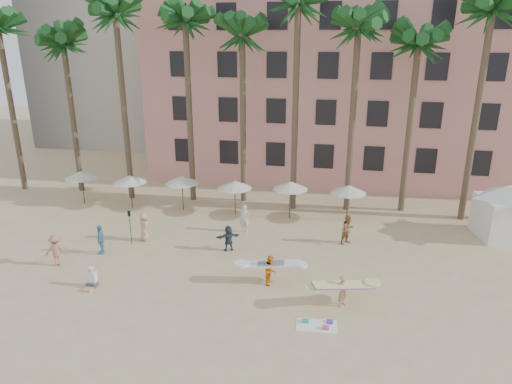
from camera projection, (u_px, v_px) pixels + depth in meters
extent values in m
plane|color=#D1B789|center=(196.00, 310.00, 21.52)|extent=(120.00, 120.00, 0.00)
cube|color=#DB9385|center=(351.00, 86.00, 41.99)|extent=(35.00, 14.00, 16.00)
cylinder|color=brown|center=(12.00, 112.00, 36.88)|extent=(0.44, 0.44, 13.00)
cylinder|color=brown|center=(73.00, 119.00, 36.64)|extent=(0.44, 0.44, 12.00)
cylinder|color=brown|center=(124.00, 110.00, 34.53)|extent=(0.44, 0.44, 14.00)
cylinder|color=brown|center=(190.00, 115.00, 34.21)|extent=(0.44, 0.44, 13.50)
cylinder|color=brown|center=(243.00, 122.00, 34.15)|extent=(0.44, 0.44, 12.50)
cylinder|color=brown|center=(295.00, 112.00, 32.20)|extent=(0.44, 0.44, 14.50)
cylinder|color=brown|center=(352.00, 123.00, 32.22)|extent=(0.44, 0.44, 13.00)
cylinder|color=brown|center=(409.00, 131.00, 32.15)|extent=(0.44, 0.44, 12.00)
cylinder|color=brown|center=(476.00, 121.00, 30.21)|extent=(0.44, 0.44, 14.00)
cylinder|color=#332B23|center=(83.00, 188.00, 35.02)|extent=(0.07, 0.07, 2.50)
cone|color=beige|center=(81.00, 175.00, 34.66)|extent=(2.50, 2.50, 0.55)
cylinder|color=#332B23|center=(131.00, 192.00, 34.25)|extent=(0.07, 0.07, 2.40)
cone|color=beige|center=(130.00, 179.00, 33.91)|extent=(2.50, 2.50, 0.55)
cylinder|color=#332B23|center=(183.00, 194.00, 33.73)|extent=(0.07, 0.07, 2.50)
cone|color=beige|center=(182.00, 180.00, 33.38)|extent=(2.50, 2.50, 0.55)
cylinder|color=#332B23|center=(235.00, 198.00, 32.96)|extent=(0.07, 0.07, 2.40)
cone|color=beige|center=(235.00, 185.00, 32.62)|extent=(2.50, 2.50, 0.55)
cylinder|color=#332B23|center=(290.00, 201.00, 32.14)|extent=(0.07, 0.07, 2.60)
cone|color=beige|center=(290.00, 185.00, 31.78)|extent=(2.50, 2.50, 0.55)
cylinder|color=#332B23|center=(348.00, 204.00, 31.65)|extent=(0.07, 0.07, 2.50)
cone|color=beige|center=(349.00, 189.00, 31.30)|extent=(2.50, 2.50, 0.55)
cube|color=white|center=(504.00, 218.00, 29.10)|extent=(3.44, 3.44, 2.60)
cone|color=white|center=(509.00, 192.00, 28.54)|extent=(5.17, 5.17, 0.90)
cube|color=white|center=(316.00, 325.00, 20.32)|extent=(1.86, 1.11, 0.02)
cube|color=teal|center=(305.00, 321.00, 20.55)|extent=(0.31, 0.27, 0.10)
cube|color=#EA417D|center=(326.00, 327.00, 20.07)|extent=(0.29, 0.24, 0.12)
cube|color=#54409B|center=(330.00, 322.00, 20.52)|extent=(0.28, 0.32, 0.08)
imported|color=tan|center=(343.00, 291.00, 21.64)|extent=(0.62, 0.68, 1.56)
cube|color=#EEEA95|center=(343.00, 285.00, 21.55)|extent=(3.02, 1.73, 0.36)
imported|color=orange|center=(271.00, 270.00, 23.63)|extent=(0.68, 0.83, 1.58)
cube|color=white|center=(271.00, 264.00, 23.53)|extent=(3.13, 1.15, 0.31)
imported|color=#5493C4|center=(101.00, 239.00, 26.91)|extent=(0.71, 1.14, 1.82)
imported|color=tan|center=(144.00, 227.00, 28.68)|extent=(1.05, 1.07, 1.87)
imported|color=beige|center=(245.00, 219.00, 29.94)|extent=(0.70, 0.48, 1.86)
imported|color=brown|center=(348.00, 229.00, 28.23)|extent=(1.15, 1.15, 1.88)
imported|color=#B06F5E|center=(56.00, 250.00, 25.51)|extent=(1.35, 1.09, 1.83)
imported|color=#2C404E|center=(228.00, 238.00, 27.34)|extent=(1.52, 1.09, 1.59)
cylinder|color=black|center=(130.00, 229.00, 28.07)|extent=(0.04, 0.04, 2.10)
cube|color=black|center=(129.00, 214.00, 27.75)|extent=(0.18, 0.03, 0.35)
cube|color=#3F3F4C|center=(92.00, 284.00, 23.50)|extent=(0.47, 0.44, 0.25)
cube|color=tan|center=(88.00, 289.00, 23.17)|extent=(0.42, 0.47, 0.13)
cube|color=white|center=(92.00, 277.00, 23.42)|extent=(0.46, 0.27, 0.58)
sphere|color=tan|center=(91.00, 270.00, 23.28)|extent=(0.25, 0.25, 0.25)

